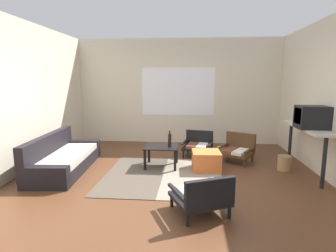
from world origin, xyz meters
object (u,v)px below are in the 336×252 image
object	(u,v)px
armchair_by_window	(198,144)
armchair_corner	(237,149)
coffee_table	(161,150)
clay_vase	(301,118)
ottoman_orange	(206,161)
console_shelf	(306,132)
couch	(63,159)
wicker_basket	(284,163)
armchair_striped_foreground	(202,196)
glass_bottle	(170,140)
crt_television	(313,117)

from	to	relation	value
armchair_by_window	armchair_corner	world-z (taller)	armchair_corner
coffee_table	clay_vase	size ratio (longest dim) A/B	2.14
ottoman_orange	console_shelf	bearing A→B (deg)	0.02
couch	armchair_by_window	distance (m)	2.80
ottoman_orange	clay_vase	world-z (taller)	clay_vase
armchair_corner	clay_vase	size ratio (longest dim) A/B	2.74
wicker_basket	couch	bearing A→B (deg)	-175.16
armchair_striped_foreground	armchair_corner	size ratio (longest dim) A/B	1.01
ottoman_orange	console_shelf	distance (m)	1.82
armchair_by_window	wicker_basket	world-z (taller)	armchair_by_window
clay_vase	console_shelf	bearing A→B (deg)	-90.00
glass_bottle	couch	bearing A→B (deg)	-171.25
armchair_by_window	glass_bottle	size ratio (longest dim) A/B	2.27
ottoman_orange	clay_vase	bearing A→B (deg)	8.39
coffee_table	armchair_striped_foreground	distance (m)	1.99
armchair_by_window	ottoman_orange	size ratio (longest dim) A/B	1.39
couch	armchair_corner	bearing A→B (deg)	14.73
armchair_corner	wicker_basket	size ratio (longest dim) A/B	2.95
console_shelf	clay_vase	size ratio (longest dim) A/B	5.31
couch	console_shelf	xyz separation A→B (m)	(4.37, 0.24, 0.53)
console_shelf	crt_television	distance (m)	0.37
armchair_striped_foreground	ottoman_orange	distance (m)	1.74
coffee_table	armchair_striped_foreground	world-z (taller)	armchair_striped_foreground
clay_vase	glass_bottle	distance (m)	2.46
console_shelf	wicker_basket	size ratio (longest dim) A/B	5.72
couch	console_shelf	size ratio (longest dim) A/B	1.30
couch	armchair_striped_foreground	world-z (taller)	couch
armchair_corner	crt_television	bearing A→B (deg)	-38.74
console_shelf	wicker_basket	distance (m)	0.68
clay_vase	glass_bottle	world-z (taller)	clay_vase
glass_bottle	wicker_basket	xyz separation A→B (m)	(2.12, 0.04, -0.40)
armchair_striped_foreground	wicker_basket	xyz separation A→B (m)	(1.57, 1.84, -0.11)
ottoman_orange	console_shelf	xyz separation A→B (m)	(1.74, 0.00, 0.57)
couch	armchair_by_window	bearing A→B (deg)	26.22
coffee_table	glass_bottle	size ratio (longest dim) A/B	2.05
couch	wicker_basket	world-z (taller)	couch
glass_bottle	coffee_table	bearing A→B (deg)	161.51
armchair_by_window	glass_bottle	bearing A→B (deg)	-120.61
console_shelf	glass_bottle	bearing A→B (deg)	178.51
ottoman_orange	wicker_basket	distance (m)	1.44
armchair_striped_foreground	glass_bottle	xyz separation A→B (m)	(-0.55, 1.80, 0.29)
armchair_corner	couch	bearing A→B (deg)	-165.27
coffee_table	clay_vase	bearing A→B (deg)	3.05
armchair_by_window	crt_television	bearing A→B (deg)	-33.36
clay_vase	wicker_basket	xyz separation A→B (m)	(-0.30, -0.15, -0.83)
coffee_table	armchair_corner	size ratio (longest dim) A/B	0.78
coffee_table	glass_bottle	world-z (taller)	glass_bottle
ottoman_orange	crt_television	distance (m)	1.95
armchair_by_window	coffee_table	bearing A→B (deg)	-129.13
glass_bottle	crt_television	bearing A→B (deg)	-6.85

